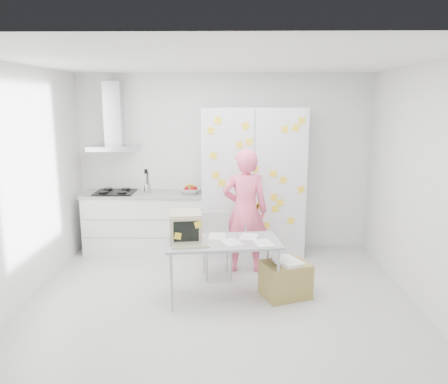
{
  "coord_description": "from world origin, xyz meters",
  "views": [
    {
      "loc": [
        0.14,
        -4.76,
        2.29
      ],
      "look_at": [
        0.03,
        0.68,
        1.15
      ],
      "focal_mm": 35.0,
      "sensor_mm": 36.0,
      "label": 1
    }
  ],
  "objects_px": {
    "person": "(245,211)",
    "desk": "(199,234)",
    "chair": "(216,241)",
    "cardboard_box": "(285,279)"
  },
  "relations": [
    {
      "from": "person",
      "to": "desk",
      "type": "relative_size",
      "value": 1.21
    },
    {
      "from": "desk",
      "to": "chair",
      "type": "height_order",
      "value": "desk"
    },
    {
      "from": "chair",
      "to": "desk",
      "type": "bearing_deg",
      "value": -113.97
    },
    {
      "from": "person",
      "to": "cardboard_box",
      "type": "height_order",
      "value": "person"
    },
    {
      "from": "desk",
      "to": "chair",
      "type": "relative_size",
      "value": 1.64
    },
    {
      "from": "desk",
      "to": "chair",
      "type": "bearing_deg",
      "value": 68.13
    },
    {
      "from": "desk",
      "to": "cardboard_box",
      "type": "bearing_deg",
      "value": -4.39
    },
    {
      "from": "chair",
      "to": "cardboard_box",
      "type": "height_order",
      "value": "chair"
    },
    {
      "from": "person",
      "to": "desk",
      "type": "xyz_separation_m",
      "value": [
        -0.55,
        -0.88,
        -0.05
      ]
    },
    {
      "from": "person",
      "to": "cardboard_box",
      "type": "relative_size",
      "value": 2.63
    }
  ]
}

